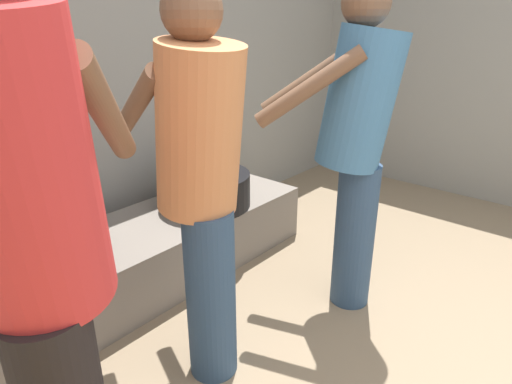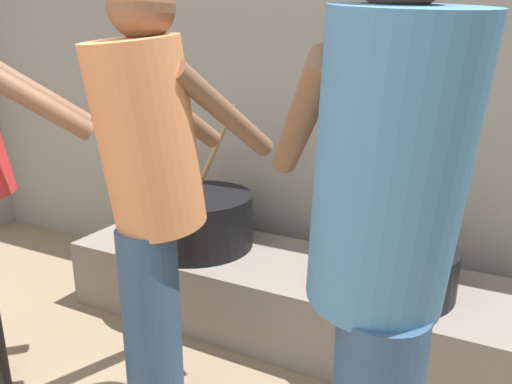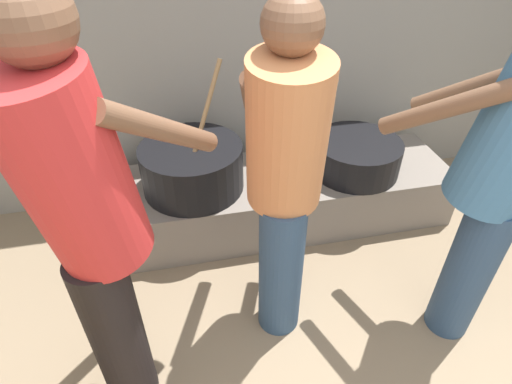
{
  "view_description": "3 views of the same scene",
  "coord_description": "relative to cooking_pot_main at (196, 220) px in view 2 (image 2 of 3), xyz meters",
  "views": [
    {
      "loc": [
        -1.18,
        0.2,
        1.4
      ],
      "look_at": [
        0.1,
        1.3,
        0.73
      ],
      "focal_mm": 30.61,
      "sensor_mm": 36.0,
      "label": 1
    },
    {
      "loc": [
        0.8,
        0.18,
        1.28
      ],
      "look_at": [
        0.15,
        1.44,
        0.87
      ],
      "focal_mm": 32.95,
      "sensor_mm": 36.0,
      "label": 2
    },
    {
      "loc": [
        -0.56,
        0.06,
        1.78
      ],
      "look_at": [
        -0.27,
        1.4,
        0.74
      ],
      "focal_mm": 29.02,
      "sensor_mm": 36.0,
      "label": 3
    }
  ],
  "objects": [
    {
      "name": "cooking_pot_secondary",
      "position": [
        0.98,
        -0.03,
        -0.04
      ],
      "size": [
        0.53,
        0.53,
        0.2
      ],
      "color": "black",
      "rests_on": "hearth_ledge"
    },
    {
      "name": "block_enclosure_rear",
      "position": [
        0.5,
        0.53,
        0.49
      ],
      "size": [
        5.55,
        0.2,
        1.93
      ],
      "primitive_type": "cube",
      "color": "gray",
      "rests_on": "ground_plane"
    },
    {
      "name": "cook_in_orange_shirt",
      "position": [
        0.33,
        -0.72,
        0.39
      ],
      "size": [
        0.45,
        0.69,
        1.53
      ],
      "color": "navy",
      "rests_on": "ground_plane"
    },
    {
      "name": "cooking_pot_main",
      "position": [
        0.0,
        0.0,
        0.0
      ],
      "size": [
        0.58,
        0.58,
        0.72
      ],
      "color": "black",
      "rests_on": "hearth_ledge"
    },
    {
      "name": "hearth_ledge",
      "position": [
        0.49,
        0.01,
        -0.31
      ],
      "size": [
        2.18,
        0.6,
        0.34
      ],
      "primitive_type": "cube",
      "color": "slate",
      "rests_on": "ground_plane"
    },
    {
      "name": "cook_in_blue_shirt",
      "position": [
        1.12,
        -0.92,
        0.41
      ],
      "size": [
        0.63,
        0.72,
        1.57
      ],
      "color": "navy",
      "rests_on": "ground_plane"
    }
  ]
}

